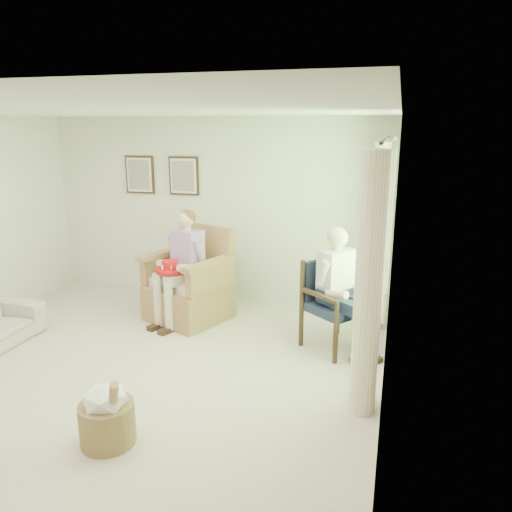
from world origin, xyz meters
name	(u,v)px	position (x,y,z in m)	size (l,w,h in m)	color
floor	(120,384)	(0.00, 0.00, 0.00)	(5.50, 5.50, 0.00)	beige
back_wall	(215,210)	(0.00, 2.75, 1.30)	(5.00, 0.04, 2.60)	silver
right_wall	(389,279)	(2.50, 0.00, 1.30)	(0.04, 5.50, 2.60)	silver
ceiling	(99,111)	(0.00, 0.00, 2.60)	(5.00, 5.50, 0.02)	white
window	(391,217)	(2.46, 1.20, 1.58)	(0.13, 2.50, 1.63)	#2D6B23
curtain_left	(368,287)	(2.33, 0.22, 1.15)	(0.34, 0.34, 2.30)	beige
curtain_right	(379,238)	(2.33, 2.18, 1.15)	(0.34, 0.34, 2.30)	beige
framed_print_left	(140,175)	(-1.15, 2.71, 1.78)	(0.45, 0.05, 0.55)	#382114
framed_print_right	(184,176)	(-0.45, 2.71, 1.78)	(0.45, 0.05, 0.55)	#382114
wicker_armchair	(190,290)	(-0.03, 1.83, 0.38)	(0.94, 0.93, 1.20)	#A4764D
wood_armchair	(339,300)	(1.95, 1.53, 0.55)	(0.65, 0.61, 1.00)	black
person_wicker	(184,259)	(-0.03, 1.68, 0.85)	(0.40, 0.62, 1.43)	beige
person_dark	(338,282)	(1.95, 1.36, 0.81)	(0.40, 0.63, 1.38)	#192137
red_hat	(171,268)	(-0.13, 1.50, 0.77)	(0.36, 0.36, 0.14)	#B61212
hatbox	(107,414)	(0.41, -0.86, 0.25)	(0.57, 0.57, 0.65)	tan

